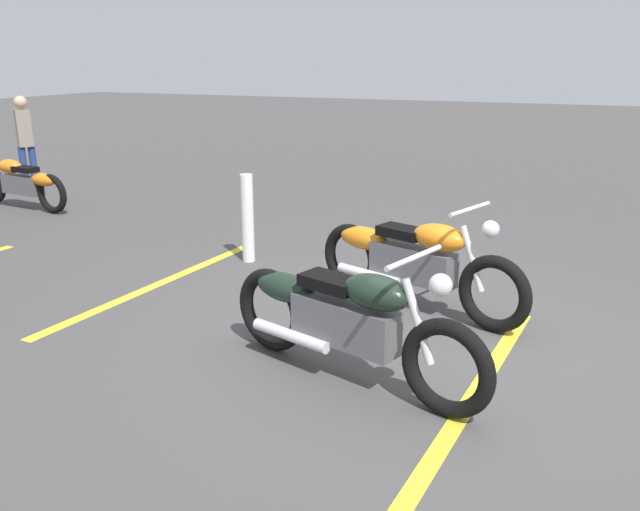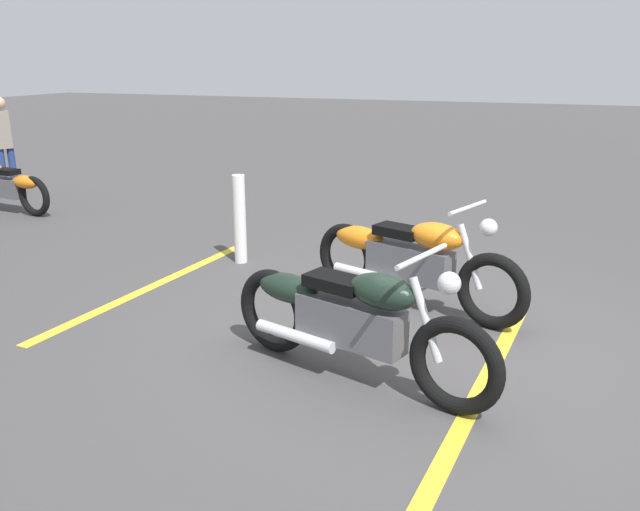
# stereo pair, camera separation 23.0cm
# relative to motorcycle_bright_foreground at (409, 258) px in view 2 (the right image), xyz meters

# --- Properties ---
(ground_plane) EXTENTS (60.00, 60.00, 0.00)m
(ground_plane) POSITION_rel_motorcycle_bright_foreground_xyz_m (-0.36, 0.79, -0.46)
(ground_plane) COLOR #474444
(motorcycle_bright_foreground) EXTENTS (2.15, 0.87, 1.04)m
(motorcycle_bright_foreground) POSITION_rel_motorcycle_bright_foreground_xyz_m (0.00, 0.00, 0.00)
(motorcycle_bright_foreground) COLOR black
(motorcycle_bright_foreground) RESTS_ON ground
(motorcycle_dark_foreground) EXTENTS (2.17, 0.81, 1.04)m
(motorcycle_dark_foreground) POSITION_rel_motorcycle_bright_foreground_xyz_m (0.06, 1.55, 0.00)
(motorcycle_dark_foreground) COLOR black
(motorcycle_dark_foreground) RESTS_ON ground
(motorcycle_row_far_left) EXTENTS (1.97, 0.35, 0.74)m
(motorcycle_row_far_left) POSITION_rel_motorcycle_bright_foreground_xyz_m (6.56, -1.62, -0.06)
(motorcycle_row_far_left) COLOR black
(motorcycle_row_far_left) RESTS_ON ground
(bystander_near_row) EXTENTS (0.27, 0.29, 1.62)m
(bystander_near_row) POSITION_rel_motorcycle_bright_foreground_xyz_m (7.51, -2.63, 0.44)
(bystander_near_row) COLOR navy
(bystander_near_row) RESTS_ON ground
(bollard_post) EXTENTS (0.14, 0.14, 1.00)m
(bollard_post) POSITION_rel_motorcycle_bright_foreground_xyz_m (2.09, -0.65, 0.04)
(bollard_post) COLOR white
(bollard_post) RESTS_ON ground
(parking_stripe_near) EXTENTS (0.39, 3.20, 0.01)m
(parking_stripe_near) POSITION_rel_motorcycle_bright_foreground_xyz_m (-0.88, 1.40, -0.46)
(parking_stripe_near) COLOR yellow
(parking_stripe_near) RESTS_ON ground
(parking_stripe_mid) EXTENTS (0.39, 3.20, 0.01)m
(parking_stripe_mid) POSITION_rel_motorcycle_bright_foreground_xyz_m (2.54, 0.43, -0.46)
(parking_stripe_mid) COLOR yellow
(parking_stripe_mid) RESTS_ON ground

